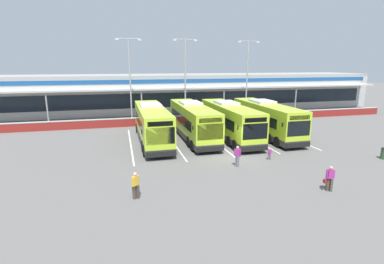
# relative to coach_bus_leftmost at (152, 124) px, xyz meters

# --- Properties ---
(ground_plane) EXTENTS (200.00, 200.00, 0.00)m
(ground_plane) POSITION_rel_coach_bus_leftmost_xyz_m (6.20, -6.40, -1.79)
(ground_plane) COLOR #605E5B
(terminal_building) EXTENTS (70.00, 13.00, 6.00)m
(terminal_building) POSITION_rel_coach_bus_leftmost_xyz_m (6.20, 20.51, 1.23)
(terminal_building) COLOR #B7B7B2
(terminal_building) RESTS_ON ground
(red_barrier_wall) EXTENTS (60.00, 0.40, 1.10)m
(red_barrier_wall) POSITION_rel_coach_bus_leftmost_xyz_m (6.20, 8.10, -1.23)
(red_barrier_wall) COLOR maroon
(red_barrier_wall) RESTS_ON ground
(coach_bus_leftmost) EXTENTS (2.99, 12.16, 3.78)m
(coach_bus_leftmost) POSITION_rel_coach_bus_leftmost_xyz_m (0.00, 0.00, 0.00)
(coach_bus_leftmost) COLOR #B7DB2D
(coach_bus_leftmost) RESTS_ON ground
(coach_bus_left_centre) EXTENTS (2.99, 12.16, 3.78)m
(coach_bus_left_centre) POSITION_rel_coach_bus_leftmost_xyz_m (4.33, 0.44, 0.00)
(coach_bus_left_centre) COLOR #B7DB2D
(coach_bus_left_centre) RESTS_ON ground
(coach_bus_centre) EXTENTS (2.99, 12.16, 3.78)m
(coach_bus_centre) POSITION_rel_coach_bus_leftmost_xyz_m (8.10, -0.37, 0.00)
(coach_bus_centre) COLOR #B7DB2D
(coach_bus_centre) RESTS_ON ground
(coach_bus_right_centre) EXTENTS (2.99, 12.16, 3.78)m
(coach_bus_right_centre) POSITION_rel_coach_bus_leftmost_xyz_m (12.39, -0.29, 0.00)
(coach_bus_right_centre) COLOR #B7DB2D
(coach_bus_right_centre) RESTS_ON ground
(bay_stripe_far_west) EXTENTS (0.14, 13.00, 0.01)m
(bay_stripe_far_west) POSITION_rel_coach_bus_leftmost_xyz_m (-2.20, -0.40, -1.78)
(bay_stripe_far_west) COLOR silver
(bay_stripe_far_west) RESTS_ON ground
(bay_stripe_west) EXTENTS (0.14, 13.00, 0.01)m
(bay_stripe_west) POSITION_rel_coach_bus_leftmost_xyz_m (2.00, -0.40, -1.78)
(bay_stripe_west) COLOR silver
(bay_stripe_west) RESTS_ON ground
(bay_stripe_mid_west) EXTENTS (0.14, 13.00, 0.01)m
(bay_stripe_mid_west) POSITION_rel_coach_bus_leftmost_xyz_m (6.20, -0.40, -1.78)
(bay_stripe_mid_west) COLOR silver
(bay_stripe_mid_west) RESTS_ON ground
(bay_stripe_centre) EXTENTS (0.14, 13.00, 0.01)m
(bay_stripe_centre) POSITION_rel_coach_bus_leftmost_xyz_m (10.40, -0.40, -1.78)
(bay_stripe_centre) COLOR silver
(bay_stripe_centre) RESTS_ON ground
(bay_stripe_mid_east) EXTENTS (0.14, 13.00, 0.01)m
(bay_stripe_mid_east) POSITION_rel_coach_bus_leftmost_xyz_m (14.60, -0.40, -1.78)
(bay_stripe_mid_east) COLOR silver
(bay_stripe_mid_east) RESTS_ON ground
(pedestrian_with_handbag) EXTENTS (0.63, 0.38, 1.62)m
(pedestrian_with_handbag) POSITION_rel_coach_bus_leftmost_xyz_m (9.27, -14.32, -0.93)
(pedestrian_with_handbag) COLOR #4C4238
(pedestrian_with_handbag) RESTS_ON ground
(pedestrian_in_dark_coat) EXTENTS (0.46, 0.43, 1.62)m
(pedestrian_in_dark_coat) POSITION_rel_coach_bus_leftmost_xyz_m (5.49, -8.85, -0.91)
(pedestrian_in_dark_coat) COLOR slate
(pedestrian_in_dark_coat) RESTS_ON ground
(pedestrian_child) EXTENTS (0.33, 0.18, 1.00)m
(pedestrian_child) POSITION_rel_coach_bus_leftmost_xyz_m (8.68, -8.04, -1.24)
(pedestrian_child) COLOR slate
(pedestrian_child) RESTS_ON ground
(pedestrian_near_bin) EXTENTS (0.46, 0.43, 1.62)m
(pedestrian_near_bin) POSITION_rel_coach_bus_leftmost_xyz_m (-2.37, -12.47, -0.91)
(pedestrian_near_bin) COLOR #4C4238
(pedestrian_near_bin) RESTS_ON ground
(lamp_post_west) EXTENTS (3.24, 0.28, 11.00)m
(lamp_post_west) POSITION_rel_coach_bus_leftmost_xyz_m (-1.53, 10.84, 4.50)
(lamp_post_west) COLOR #9E9EA3
(lamp_post_west) RESTS_ON ground
(lamp_post_centre) EXTENTS (3.24, 0.28, 11.00)m
(lamp_post_centre) POSITION_rel_coach_bus_leftmost_xyz_m (5.75, 10.16, 4.50)
(lamp_post_centre) COLOR #9E9EA3
(lamp_post_centre) RESTS_ON ground
(lamp_post_east) EXTENTS (3.24, 0.28, 11.00)m
(lamp_post_east) POSITION_rel_coach_bus_leftmost_xyz_m (15.10, 10.82, 4.50)
(lamp_post_east) COLOR #9E9EA3
(lamp_post_east) RESTS_ON ground
(litter_bin) EXTENTS (0.54, 0.54, 0.93)m
(litter_bin) POSITION_rel_coach_bus_leftmost_xyz_m (18.00, -10.16, -1.32)
(litter_bin) COLOR #2D5133
(litter_bin) RESTS_ON ground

